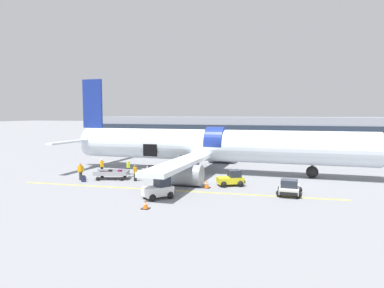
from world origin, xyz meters
The scene contains 16 objects.
ground_plane centered at (0.00, 0.00, 0.00)m, with size 500.00×500.00×0.00m, color gray.
apron_marking_line centered at (-1.50, -6.22, 0.00)m, with size 28.98×2.19×0.01m.
terminal_strip centered at (0.00, 45.75, 2.96)m, with size 77.92×11.10×5.93m.
airplane centered at (-0.32, 3.77, 3.00)m, with size 36.91×29.79×10.92m.
baggage_tug_lead centered at (8.42, -4.92, 0.59)m, with size 2.04×2.83×1.35m.
baggage_tug_mid centered at (3.17, -2.65, 0.61)m, with size 2.73×2.38×1.46m.
baggage_tug_rear centered at (-1.34, -9.04, 0.69)m, with size 2.48×2.62×1.69m.
baggage_cart_loading centered at (-9.01, -3.19, 0.50)m, with size 4.35×2.72×1.02m.
baggage_cart_queued centered at (-5.00, -0.65, 0.55)m, with size 4.21×2.29×1.21m.
ground_crew_loader_a centered at (-6.30, -3.40, 0.86)m, with size 0.39×0.56×1.63m.
ground_crew_loader_b centered at (-11.77, -4.60, 0.91)m, with size 0.58×0.54×1.74m.
ground_crew_driver centered at (-8.74, -0.28, 0.82)m, with size 0.54×0.46×1.56m.
ground_crew_supervisor centered at (-11.62, -0.98, 0.90)m, with size 0.59×0.50×1.70m.
suitcase_on_tarmac_upright centered at (-10.90, -5.35, 0.28)m, with size 0.48×0.30×0.66m.
safety_cone_engine_left centered at (-1.04, -12.14, 0.30)m, with size 0.57×0.57×0.65m.
safety_cone_wingtip centered at (1.26, -4.26, 0.32)m, with size 0.63×0.63×0.69m.
Camera 1 is at (9.20, -33.48, 6.62)m, focal length 32.00 mm.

